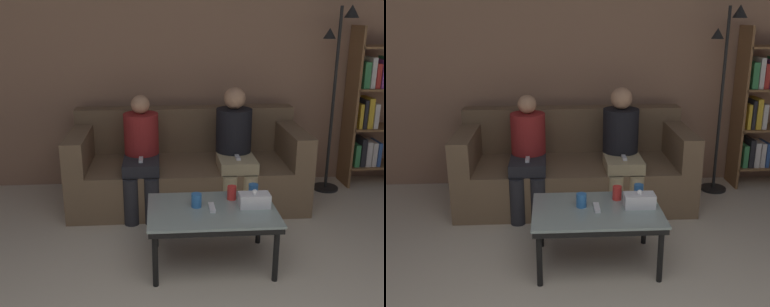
{
  "view_description": "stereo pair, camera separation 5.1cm",
  "coord_description": "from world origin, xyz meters",
  "views": [
    {
      "loc": [
        -0.26,
        -1.06,
        1.76
      ],
      "look_at": [
        0.0,
        2.42,
        0.67
      ],
      "focal_mm": 42.0,
      "sensor_mm": 36.0,
      "label": 1
    },
    {
      "loc": [
        -0.21,
        -1.06,
        1.76
      ],
      "look_at": [
        0.0,
        2.42,
        0.67
      ],
      "focal_mm": 42.0,
      "sensor_mm": 36.0,
      "label": 2
    }
  ],
  "objects": [
    {
      "name": "standing_lamp",
      "position": [
        1.48,
        3.22,
        1.13
      ],
      "size": [
        0.31,
        0.26,
        1.84
      ],
      "color": "black",
      "rests_on": "ground_plane"
    },
    {
      "name": "seated_person_left_end",
      "position": [
        -0.43,
        2.83,
        0.57
      ],
      "size": [
        0.32,
        0.63,
        1.06
      ],
      "color": "#28282D",
      "rests_on": "ground_plane"
    },
    {
      "name": "game_remote",
      "position": [
        0.1,
        1.85,
        0.44
      ],
      "size": [
        0.04,
        0.15,
        0.02
      ],
      "color": "white",
      "rests_on": "coffee_table"
    },
    {
      "name": "couch",
      "position": [
        0.0,
        3.05,
        0.31
      ],
      "size": [
        2.17,
        0.94,
        0.86
      ],
      "color": "brown",
      "rests_on": "ground_plane"
    },
    {
      "name": "coffee_table",
      "position": [
        0.1,
        1.85,
        0.39
      ],
      "size": [
        0.91,
        0.64,
        0.43
      ],
      "color": "#8C9E99",
      "rests_on": "ground_plane"
    },
    {
      "name": "cup_far_center",
      "position": [
        0.43,
        2.01,
        0.49
      ],
      "size": [
        0.07,
        0.07,
        0.11
      ],
      "color": "#3372BF",
      "rests_on": "coffee_table"
    },
    {
      "name": "cup_near_left",
      "position": [
        -0.01,
        1.9,
        0.48
      ],
      "size": [
        0.07,
        0.07,
        0.1
      ],
      "color": "#3372BF",
      "rests_on": "coffee_table"
    },
    {
      "name": "cup_near_right",
      "position": [
        0.27,
        2.01,
        0.48
      ],
      "size": [
        0.07,
        0.07,
        0.1
      ],
      "color": "red",
      "rests_on": "coffee_table"
    },
    {
      "name": "wall_back",
      "position": [
        0.0,
        3.59,
        1.3
      ],
      "size": [
        12.0,
        0.06,
        2.6
      ],
      "color": "#9E755B",
      "rests_on": "ground_plane"
    },
    {
      "name": "bookshelf",
      "position": [
        2.03,
        3.36,
        0.8
      ],
      "size": [
        0.91,
        0.32,
        1.65
      ],
      "color": "brown",
      "rests_on": "ground_plane"
    },
    {
      "name": "seated_person_mid_left",
      "position": [
        0.43,
        2.85,
        0.6
      ],
      "size": [
        0.33,
        0.63,
        1.12
      ],
      "color": "tan",
      "rests_on": "ground_plane"
    },
    {
      "name": "tissue_box",
      "position": [
        0.41,
        1.87,
        0.48
      ],
      "size": [
        0.22,
        0.12,
        0.13
      ],
      "color": "white",
      "rests_on": "coffee_table"
    }
  ]
}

